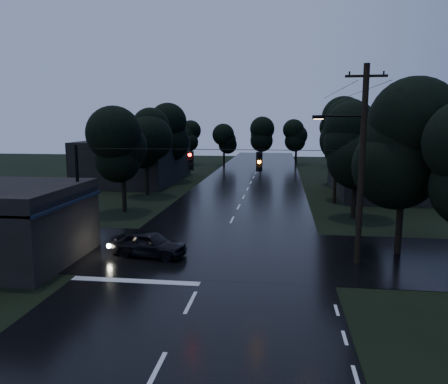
# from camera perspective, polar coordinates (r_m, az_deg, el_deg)

# --- Properties ---
(ground) EXTENTS (160.00, 160.00, 0.00)m
(ground) POSITION_cam_1_polar(r_m,az_deg,el_deg) (13.91, -8.94, -22.30)
(ground) COLOR black
(ground) RESTS_ON ground
(main_road) EXTENTS (12.00, 120.00, 0.02)m
(main_road) POSITION_cam_1_polar(r_m,az_deg,el_deg) (42.12, 2.58, -0.67)
(main_road) COLOR black
(main_road) RESTS_ON ground
(cross_street) EXTENTS (60.00, 9.00, 0.02)m
(cross_street) POSITION_cam_1_polar(r_m,az_deg,el_deg) (24.69, -1.03, -7.83)
(cross_street) COLOR black
(cross_street) RESTS_ON ground
(building_far_right) EXTENTS (10.00, 14.00, 4.40)m
(building_far_right) POSITION_cam_1_polar(r_m,az_deg,el_deg) (46.81, 20.40, 2.48)
(building_far_right) COLOR black
(building_far_right) RESTS_ON ground
(building_far_left) EXTENTS (10.00, 16.00, 5.00)m
(building_far_left) POSITION_cam_1_polar(r_m,az_deg,el_deg) (54.45, -11.34, 4.07)
(building_far_left) COLOR black
(building_far_left) RESTS_ON ground
(utility_pole_main) EXTENTS (3.50, 0.30, 10.00)m
(utility_pole_main) POSITION_cam_1_polar(r_m,az_deg,el_deg) (22.77, 17.35, 3.80)
(utility_pole_main) COLOR black
(utility_pole_main) RESTS_ON ground
(utility_pole_far) EXTENTS (2.00, 0.30, 7.50)m
(utility_pole_far) POSITION_cam_1_polar(r_m,az_deg,el_deg) (39.78, 14.40, 4.10)
(utility_pole_far) COLOR black
(utility_pole_far) RESTS_ON ground
(anchor_pole_left) EXTENTS (0.18, 0.18, 6.00)m
(anchor_pole_left) POSITION_cam_1_polar(r_m,az_deg,el_deg) (25.27, -18.48, -0.92)
(anchor_pole_left) COLOR black
(anchor_pole_left) RESTS_ON ground
(span_signals) EXTENTS (15.00, 0.37, 1.12)m
(span_signals) POSITION_cam_1_polar(r_m,az_deg,el_deg) (22.62, -0.05, 4.15)
(span_signals) COLOR black
(span_signals) RESTS_ON ground
(tree_corner_near) EXTENTS (4.48, 4.48, 9.44)m
(tree_corner_near) POSITION_cam_1_polar(r_m,az_deg,el_deg) (25.22, 22.50, 5.69)
(tree_corner_near) COLOR black
(tree_corner_near) RESTS_ON ground
(tree_left_a) EXTENTS (3.92, 3.92, 8.26)m
(tree_left_a) POSITION_cam_1_polar(r_m,az_deg,el_deg) (35.67, -13.14, 5.78)
(tree_left_a) COLOR black
(tree_left_a) RESTS_ON ground
(tree_left_b) EXTENTS (4.20, 4.20, 8.85)m
(tree_left_b) POSITION_cam_1_polar(r_m,az_deg,el_deg) (43.40, -10.19, 6.95)
(tree_left_b) COLOR black
(tree_left_b) RESTS_ON ground
(tree_left_c) EXTENTS (4.48, 4.48, 9.44)m
(tree_left_c) POSITION_cam_1_polar(r_m,az_deg,el_deg) (53.15, -7.55, 7.82)
(tree_left_c) COLOR black
(tree_left_c) RESTS_ON ground
(tree_right_a) EXTENTS (4.20, 4.20, 8.85)m
(tree_right_a) POSITION_cam_1_polar(r_m,az_deg,el_deg) (33.83, 16.91, 6.09)
(tree_right_a) COLOR black
(tree_right_a) RESTS_ON ground
(tree_right_b) EXTENTS (4.48, 4.48, 9.44)m
(tree_right_b) POSITION_cam_1_polar(r_m,az_deg,el_deg) (41.81, 15.98, 7.17)
(tree_right_b) COLOR black
(tree_right_b) RESTS_ON ground
(tree_right_c) EXTENTS (4.76, 4.76, 10.03)m
(tree_right_c) POSITION_cam_1_polar(r_m,az_deg,el_deg) (51.78, 15.04, 7.96)
(tree_right_c) COLOR black
(tree_right_c) RESTS_ON ground
(car) EXTENTS (4.30, 2.24, 1.40)m
(car) POSITION_cam_1_polar(r_m,az_deg,el_deg) (24.12, -9.76, -6.65)
(car) COLOR black
(car) RESTS_ON ground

